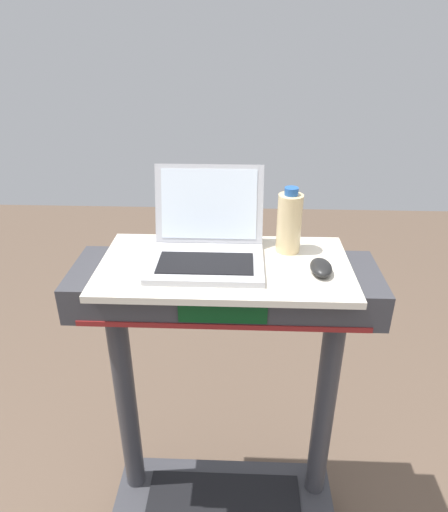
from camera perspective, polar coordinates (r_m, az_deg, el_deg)
The scene contains 4 objects.
desk_board at distance 1.32m, azimuth 0.09°, elevation -1.33°, with size 0.72×0.39×0.02m, color beige.
laptop at distance 1.32m, azimuth -2.12°, elevation 1.63°, with size 0.33×0.30×0.25m.
computer_mouse at distance 1.29m, azimuth 11.99°, elevation -1.41°, with size 0.06×0.10×0.03m, color black.
water_bottle at distance 1.37m, azimuth 8.13°, elevation 4.17°, with size 0.07×0.07×0.20m.
Camera 1 is at (0.05, -0.46, 1.72)m, focal length 32.11 mm.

